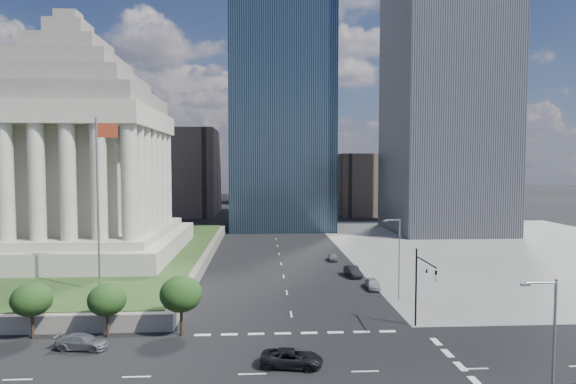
{
  "coord_description": "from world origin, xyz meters",
  "views": [
    {
      "loc": [
        -3.23,
        -32.11,
        16.49
      ],
      "look_at": [
        -0.47,
        17.73,
        13.66
      ],
      "focal_mm": 30.0,
      "sensor_mm": 36.0,
      "label": 1
    }
  ],
  "objects": [
    {
      "name": "building_filler_ne",
      "position": [
        32.0,
        130.0,
        10.0
      ],
      "size": [
        20.0,
        30.0,
        20.0
      ],
      "primitive_type": "cube",
      "color": "brown",
      "rests_on": "ground"
    },
    {
      "name": "plaza_terrace",
      "position": [
        -45.0,
        50.0,
        0.9
      ],
      "size": [
        66.0,
        70.0,
        1.8
      ],
      "primitive_type": "cube",
      "color": "#686259",
      "rests_on": "ground"
    },
    {
      "name": "parked_sedan_near",
      "position": [
        11.5,
        30.18,
        0.7
      ],
      "size": [
        1.91,
        4.22,
        1.4
      ],
      "primitive_type": "imported",
      "rotation": [
        0.0,
        0.0,
        -0.06
      ],
      "color": "#9C9FA4",
      "rests_on": "ground"
    },
    {
      "name": "war_memorial",
      "position": [
        -34.0,
        48.0,
        21.4
      ],
      "size": [
        34.0,
        34.0,
        39.0
      ],
      "primitive_type": null,
      "color": "#A29787",
      "rests_on": "plaza_lawn"
    },
    {
      "name": "building_filler_nw",
      "position": [
        -30.0,
        130.0,
        14.0
      ],
      "size": [
        24.0,
        30.0,
        28.0
      ],
      "primitive_type": "cube",
      "color": "brown",
      "rests_on": "ground"
    },
    {
      "name": "street_lamp_south",
      "position": [
        13.33,
        -6.0,
        5.66
      ],
      "size": [
        2.13,
        0.22,
        10.0
      ],
      "color": "slate",
      "rests_on": "ground"
    },
    {
      "name": "midrise_glass",
      "position": [
        2.0,
        95.0,
        30.0
      ],
      "size": [
        26.0,
        26.0,
        60.0
      ],
      "primitive_type": "cube",
      "color": "black",
      "rests_on": "ground"
    },
    {
      "name": "pickup_truck",
      "position": [
        -0.79,
        6.23,
        0.71
      ],
      "size": [
        3.12,
        5.4,
        1.42
      ],
      "primitive_type": "imported",
      "rotation": [
        0.0,
        0.0,
        1.41
      ],
      "color": "black",
      "rests_on": "ground"
    },
    {
      "name": "highrise_ne",
      "position": [
        42.0,
        85.0,
        50.0
      ],
      "size": [
        26.0,
        28.0,
        100.0
      ],
      "primitive_type": "cube",
      "color": "black",
      "rests_on": "ground"
    },
    {
      "name": "plaza_lawn",
      "position": [
        -45.0,
        50.0,
        1.85
      ],
      "size": [
        64.0,
        68.0,
        0.1
      ],
      "primitive_type": "cube",
      "color": "#273E19",
      "rests_on": "plaza_terrace"
    },
    {
      "name": "parked_sedan_mid",
      "position": [
        10.22,
        37.41,
        0.75
      ],
      "size": [
        4.7,
        2.15,
        1.49
      ],
      "primitive_type": "imported",
      "rotation": [
        0.0,
        0.0,
        0.13
      ],
      "color": "black",
      "rests_on": "ground"
    },
    {
      "name": "sidewalk_ne",
      "position": [
        46.0,
        60.0,
        0.01
      ],
      "size": [
        68.0,
        90.0,
        0.03
      ],
      "primitive_type": "cube",
      "color": "slate",
      "rests_on": "ground"
    },
    {
      "name": "traffic_signal_ne",
      "position": [
        12.5,
        13.7,
        5.25
      ],
      "size": [
        0.3,
        5.74,
        8.0
      ],
      "color": "black",
      "rests_on": "ground"
    },
    {
      "name": "parked_sedan_far",
      "position": [
        9.0,
        49.26,
        0.64
      ],
      "size": [
        1.77,
        3.83,
        1.27
      ],
      "primitive_type": "imported",
      "rotation": [
        0.0,
        0.0,
        -0.07
      ],
      "color": "slate",
      "rests_on": "ground"
    },
    {
      "name": "street_lamp_north",
      "position": [
        13.33,
        25.0,
        5.66
      ],
      "size": [
        2.13,
        0.22,
        10.0
      ],
      "color": "slate",
      "rests_on": "ground"
    },
    {
      "name": "suv_grey",
      "position": [
        -19.31,
        11.0,
        0.68
      ],
      "size": [
        2.52,
        4.89,
        1.36
      ],
      "primitive_type": "imported",
      "rotation": [
        0.0,
        0.0,
        1.43
      ],
      "color": "#585B60",
      "rests_on": "ground"
    },
    {
      "name": "flagpole",
      "position": [
        -21.83,
        24.0,
        13.11
      ],
      "size": [
        2.52,
        0.24,
        20.0
      ],
      "color": "slate",
      "rests_on": "plaza_lawn"
    },
    {
      "name": "ground",
      "position": [
        0.0,
        100.0,
        0.0
      ],
      "size": [
        500.0,
        500.0,
        0.0
      ],
      "primitive_type": "plane",
      "color": "black",
      "rests_on": "ground"
    }
  ]
}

